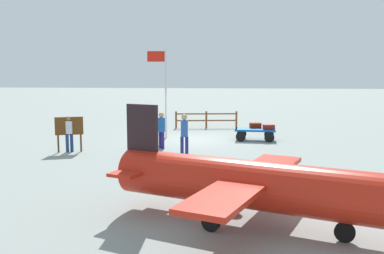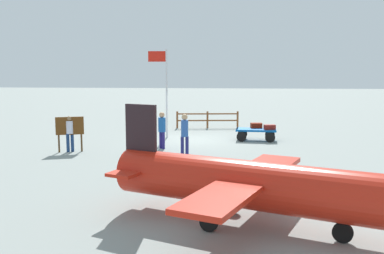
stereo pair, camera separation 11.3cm
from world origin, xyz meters
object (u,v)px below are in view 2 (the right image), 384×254
suitcase_dark (256,125)px  worker_trailing (185,132)px  luggage_cart (256,132)px  suitcase_grey (270,127)px  signboard (70,128)px  flagpole (164,85)px  airplane_near (259,185)px  worker_supervisor (70,132)px  worker_lead (162,127)px

suitcase_dark → worker_trailing: (3.26, 4.91, 0.32)m
luggage_cart → suitcase_grey: bearing=165.0°
suitcase_dark → luggage_cart: bearing=82.9°
suitcase_dark → worker_trailing: size_ratio=0.34×
suitcase_dark → signboard: bearing=27.0°
luggage_cart → suitcase_grey: suitcase_grey is taller
flagpole → signboard: flagpole is taller
airplane_near → flagpole: 13.95m
luggage_cart → worker_trailing: 5.56m
worker_trailing → signboard: 5.22m
suitcase_grey → worker_trailing: bearing=47.8°
worker_trailing → signboard: size_ratio=1.15×
suitcase_dark → worker_supervisor: 9.49m
luggage_cart → flagpole: bearing=-6.4°
luggage_cart → worker_supervisor: (8.41, 3.88, 0.47)m
suitcase_dark → signboard: signboard is taller
flagpole → signboard: bearing=51.2°
worker_lead → worker_supervisor: 4.12m
suitcase_grey → worker_lead: 5.75m
worker_supervisor → flagpole: size_ratio=0.34×
luggage_cart → worker_lead: 5.26m
suitcase_grey → signboard: bearing=22.2°
worker_lead → signboard: (3.95, 1.16, 0.06)m
suitcase_grey → suitcase_dark: bearing=-42.6°
worker_supervisor → airplane_near: bearing=131.6°
suitcase_dark → signboard: 9.49m
worker_trailing → signboard: worker_trailing is taller
worker_trailing → worker_supervisor: 5.24m
signboard → suitcase_grey: bearing=-157.8°
luggage_cart → worker_trailing: size_ratio=1.17×
worker_supervisor → signboard: 0.15m
worker_supervisor → suitcase_dark: bearing=-153.1°
airplane_near → signboard: (7.76, -8.74, 0.03)m
luggage_cart → flagpole: size_ratio=0.45×
suitcase_dark → worker_supervisor: bearing=26.9°
worker_supervisor → flagpole: (-3.59, -4.42, 1.92)m
suitcase_grey → worker_trailing: (3.91, 4.32, 0.32)m
suitcase_grey → airplane_near: 12.53m
suitcase_dark → airplane_near: (0.69, 13.05, 0.30)m
worker_lead → airplane_near: airplane_near is taller
worker_trailing → airplane_near: airplane_near is taller
suitcase_grey → suitcase_dark: suitcase_dark is taller
worker_supervisor → luggage_cart: bearing=-155.2°
luggage_cart → suitcase_dark: (-0.05, -0.41, 0.29)m
suitcase_grey → airplane_near: (1.34, 12.45, 0.30)m
suitcase_dark → worker_lead: 5.50m
luggage_cart → worker_trailing: (3.21, 4.50, 0.61)m
worker_trailing → flagpole: 5.59m
worker_trailing → luggage_cart: bearing=-125.5°
worker_trailing → suitcase_dark: bearing=-123.6°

